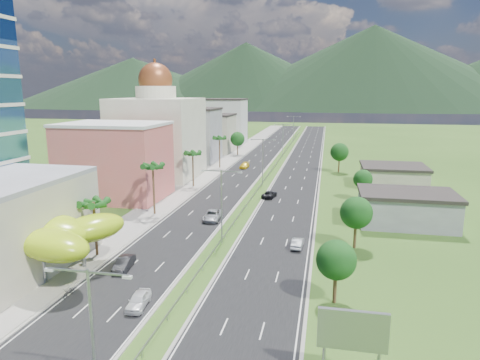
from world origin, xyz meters
The scene contains 36 objects.
ground centered at (0.00, 0.00, 0.00)m, with size 500.00×500.00×0.00m, color #2D5119.
road_left centered at (-7.50, 90.00, 0.02)m, with size 11.00×260.00×0.04m, color black.
road_right centered at (7.50, 90.00, 0.02)m, with size 11.00×260.00×0.04m, color black.
sidewalk_left centered at (-17.00, 90.00, 0.06)m, with size 7.00×260.00×0.12m, color gray.
median_guardrail centered at (0.00, 71.99, 0.62)m, with size 0.10×216.06×0.76m.
streetlight_median_a centered at (0.00, -25.00, 6.75)m, with size 6.04×0.25×11.00m.
streetlight_median_b centered at (0.00, 10.00, 6.75)m, with size 6.04×0.25×11.00m.
streetlight_median_c centered at (0.00, 50.00, 6.75)m, with size 6.04×0.25×11.00m.
streetlight_median_d centered at (0.00, 95.00, 6.75)m, with size 6.04×0.25×11.00m.
streetlight_median_e centered at (0.00, 140.00, 6.75)m, with size 6.04×0.25×11.00m.
lime_canopy centered at (-20.00, -4.00, 4.99)m, with size 18.00×15.00×7.40m.
pink_shophouse centered at (-28.00, 32.00, 7.50)m, with size 20.00×15.00×15.00m, color #D95F59.
domed_building centered at (-28.00, 55.00, 11.35)m, with size 20.00×20.00×28.70m.
midrise_grey centered at (-27.00, 80.00, 8.00)m, with size 16.00×15.00×16.00m, color gray.
midrise_beige centered at (-27.00, 102.00, 6.50)m, with size 16.00×15.00×13.00m, color #AEA78F.
midrise_white centered at (-27.00, 125.00, 9.00)m, with size 16.00×15.00×18.00m, color silver.
billboard centered at (17.00, -18.00, 4.42)m, with size 5.20×0.35×6.20m.
shed_near centered at (28.00, 25.00, 2.50)m, with size 15.00×10.00×5.00m, color gray.
shed_far centered at (30.00, 55.00, 2.20)m, with size 14.00×12.00×4.40m, color #AEA78F.
palm_tree_b centered at (-15.50, 2.00, 7.06)m, with size 3.60×3.60×8.10m.
palm_tree_c centered at (-15.50, 22.00, 8.50)m, with size 3.60×3.60×9.60m.
palm_tree_d centered at (-15.50, 45.00, 7.54)m, with size 3.60×3.60×8.60m.
palm_tree_e centered at (-15.50, 70.00, 8.31)m, with size 3.60×3.60×9.40m.
leafy_tree_lfar centered at (-15.50, 95.00, 5.58)m, with size 4.90×4.90×8.05m.
leafy_tree_ra centered at (16.00, -5.00, 4.78)m, with size 4.20×4.20×6.90m.
leafy_tree_rb centered at (19.00, 12.00, 5.18)m, with size 4.55×4.55×7.47m.
leafy_tree_rc centered at (22.00, 40.00, 4.37)m, with size 3.85×3.85×6.33m.
leafy_tree_rd centered at (18.00, 70.00, 5.58)m, with size 4.90×4.90×8.05m.
mountain_ridge centered at (60.00, 450.00, 0.00)m, with size 860.00×140.00×90.00m, color black, non-canonical shape.
car_white_near_left centered at (-3.90, -10.08, 0.78)m, with size 1.76×4.37×1.49m, color white.
car_dark_left centered at (-9.75, -1.61, 0.81)m, with size 1.63×4.68×1.54m, color black.
car_silver_mid_left centered at (-4.31, 20.73, 0.86)m, with size 2.73×5.92×1.64m, color #94959B.
car_yellow_far_left centered at (-8.43, 71.02, 0.78)m, with size 2.07×5.09×1.48m, color yellow.
car_silver_right centered at (11.02, 10.37, 0.73)m, with size 1.46×4.19×1.38m, color #9A9DA2.
car_dark_far_right centered at (3.20, 38.31, 0.74)m, with size 2.31×5.01×1.39m, color black.
motorcycle centered at (-12.30, -9.47, 0.68)m, with size 0.61×2.00×1.28m, color black.
Camera 1 is at (14.54, -47.82, 22.10)m, focal length 32.00 mm.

